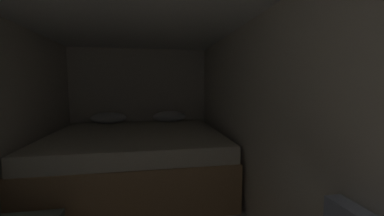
# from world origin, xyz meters

# --- Properties ---
(wall_back) EXTENTS (2.57, 0.05, 2.10)m
(wall_back) POSITION_xyz_m (0.00, 4.03, 1.05)
(wall_back) COLOR beige
(wall_back) RESTS_ON ground
(wall_right) EXTENTS (0.05, 4.66, 2.10)m
(wall_right) POSITION_xyz_m (1.26, 1.67, 1.05)
(wall_right) COLOR beige
(wall_right) RESTS_ON ground
(ceiling_slab) EXTENTS (2.57, 4.66, 0.05)m
(ceiling_slab) POSITION_xyz_m (0.00, 1.67, 2.13)
(ceiling_slab) COLOR white
(ceiling_slab) RESTS_ON wall_left
(bed) EXTENTS (2.35, 2.07, 0.97)m
(bed) POSITION_xyz_m (0.00, 2.93, 0.39)
(bed) COLOR tan
(bed) RESTS_ON ground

